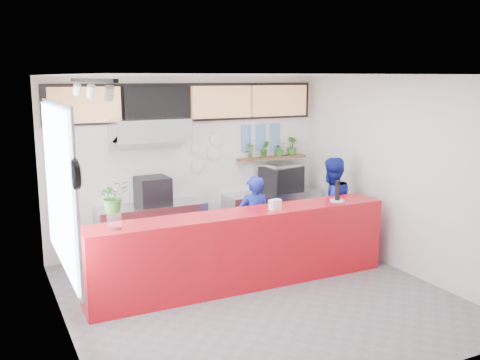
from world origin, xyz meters
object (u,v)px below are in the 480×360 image
object	(u,v)px
staff_right	(331,207)
service_counter	(243,249)
panini_oven	(153,191)
espresso_machine	(281,179)
pepper_mill	(338,190)
staff_center	(254,222)

from	to	relation	value
staff_right	service_counter	bearing A→B (deg)	13.24
panini_oven	espresso_machine	distance (m)	2.46
espresso_machine	pepper_mill	bearing A→B (deg)	-107.31
staff_center	pepper_mill	bearing A→B (deg)	151.97
panini_oven	staff_right	bearing A→B (deg)	-25.61
service_counter	espresso_machine	world-z (taller)	espresso_machine
panini_oven	pepper_mill	distance (m)	3.00
service_counter	staff_center	bearing A→B (deg)	51.57
staff_center	staff_right	bearing A→B (deg)	-177.57
service_counter	panini_oven	size ratio (longest dim) A/B	8.80
service_counter	pepper_mill	distance (m)	1.75
service_counter	pepper_mill	xyz separation A→B (m)	(1.60, -0.04, 0.72)
staff_center	staff_right	world-z (taller)	staff_right
panini_oven	pepper_mill	world-z (taller)	pepper_mill
espresso_machine	pepper_mill	world-z (taller)	pepper_mill
service_counter	panini_oven	xyz separation A→B (m)	(-0.76, 1.80, 0.58)
espresso_machine	staff_right	size ratio (longest dim) A/B	0.42
espresso_machine	staff_right	distance (m)	1.26
service_counter	espresso_machine	bearing A→B (deg)	46.75
service_counter	staff_center	distance (m)	0.85
panini_oven	espresso_machine	xyz separation A→B (m)	(2.46, 0.00, -0.00)
staff_center	pepper_mill	distance (m)	1.39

